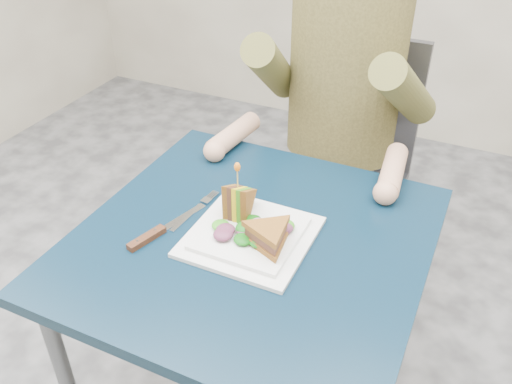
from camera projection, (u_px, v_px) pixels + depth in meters
The scene contains 12 objects.
table at pixel (252, 263), 1.24m from camera, with size 0.75×0.75×0.73m.
chair at pixel (345, 155), 1.86m from camera, with size 0.42×0.40×0.93m.
diner at pixel (345, 61), 1.56m from camera, with size 0.54×0.59×0.74m.
plate at pixel (250, 235), 1.18m from camera, with size 0.26×0.26×0.02m.
sandwich_flat at pixel (269, 236), 1.13m from camera, with size 0.16×0.16×0.05m.
sandwich_upright at pixel (238, 202), 1.21m from camera, with size 0.08×0.13×0.13m.
fork at pixel (194, 211), 1.27m from camera, with size 0.03×0.18×0.01m.
knife at pixel (154, 234), 1.19m from camera, with size 0.08×0.22×0.02m.
toothpick at pixel (238, 178), 1.17m from camera, with size 0.00×0.00×0.06m, color tan.
toothpick_frill at pixel (237, 167), 1.16m from camera, with size 0.01×0.01×0.02m, color orange.
lettuce_spill at pixel (254, 226), 1.18m from camera, with size 0.15×0.13×0.02m, color #337A14, non-canonical shape.
onion_ring at pixel (258, 226), 1.17m from camera, with size 0.04×0.04×0.01m, color #9E4C7A.
Camera 1 is at (0.40, -0.84, 1.49)m, focal length 38.00 mm.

